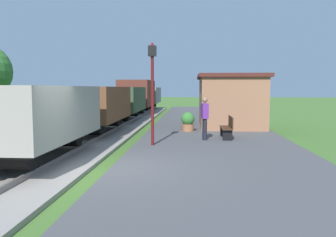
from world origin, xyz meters
The scene contains 10 objects.
ground_plane centered at (0.00, 0.00, 0.00)m, with size 160.00×160.00×0.00m, color #47702D.
platform_slab centered at (3.20, 0.00, 0.12)m, with size 6.00×60.00×0.25m, color #4C4C4F.
track_ballast centered at (-2.40, 0.00, 0.06)m, with size 3.80×60.00×0.12m, color gray.
rail_near centered at (-1.68, 0.00, 0.19)m, with size 0.07×60.00×0.14m, color slate.
freight_train centered at (-2.40, 14.97, 1.46)m, with size 2.50×32.60×2.72m.
station_hut centered at (4.40, 10.71, 1.65)m, with size 3.50×5.80×2.78m.
bench_near_hut centered at (3.80, 5.63, 0.72)m, with size 0.42×1.50×0.91m.
person_waiting centered at (2.83, 5.14, 1.18)m, with size 0.31×0.42×1.71m.
potted_planter centered at (2.14, 7.95, 0.72)m, with size 0.64×0.64×0.92m.
lamp_post_near centered at (0.90, 3.74, 2.80)m, with size 0.28×0.28×3.70m.
Camera 1 is at (2.30, -8.70, 2.32)m, focal length 37.18 mm.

